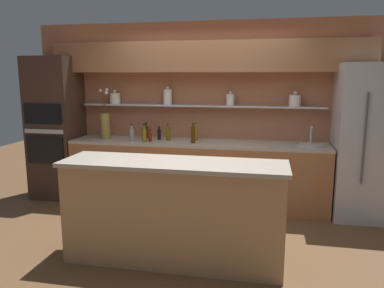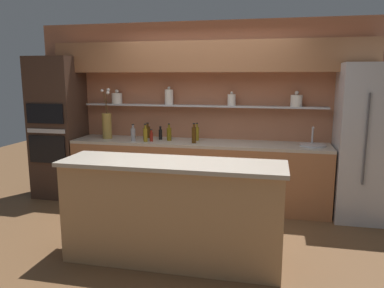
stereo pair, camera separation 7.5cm
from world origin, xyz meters
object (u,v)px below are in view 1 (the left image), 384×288
Objects in this scene: refrigerator at (370,142)px; bottle_oil_5 at (144,134)px; bottle_oil_4 at (144,135)px; bottle_spirit_0 at (193,135)px; bottle_spirit_2 at (132,134)px; sink_fixture at (311,144)px; flower_vase at (105,124)px; bottle_sauce_1 at (150,136)px; bottle_oil_7 at (196,133)px; oven_tower at (56,128)px; bottle_spirit_6 at (146,132)px; bottle_sauce_3 at (159,134)px; bottle_oil_8 at (168,134)px.

refrigerator reaches higher than bottle_oil_5.
refrigerator is 2.98m from bottle_oil_4.
bottle_spirit_0 reaches higher than bottle_spirit_2.
bottle_oil_4 is at bearing -175.95° from sink_fixture.
refrigerator is 2.70× the size of flower_vase.
sink_fixture is 1.22× the size of bottle_spirit_0.
bottle_spirit_0 is 1.59× the size of bottle_sauce_1.
sink_fixture is 2.47m from bottle_spirit_2.
bottle_oil_7 reaches higher than bottle_oil_4.
oven_tower is (-4.43, 0.04, 0.06)m from refrigerator.
bottle_sauce_1 is at bearing -36.44° from bottle_oil_5.
refrigerator is at bearing -3.75° from bottle_spirit_6.
sink_fixture is (3.72, 0.01, -0.11)m from oven_tower.
oven_tower reaches higher than refrigerator.
bottle_spirit_6 is (-0.08, 0.31, -0.01)m from bottle_oil_4.
sink_fixture is 1.33× the size of bottle_oil_7.
bottle_sauce_3 is 0.79× the size of bottle_oil_4.
flower_vase is 0.61m from bottle_spirit_6.
flower_vase is 0.68m from bottle_oil_4.
oven_tower is at bearing -173.22° from bottle_spirit_6.
bottle_spirit_0 is at bearing -4.84° from flower_vase.
oven_tower reaches higher than bottle_sauce_1.
sink_fixture is 1.59m from bottle_oil_7.
bottle_oil_7 reaches higher than bottle_oil_8.
bottle_oil_4 is (-0.15, -0.21, 0.02)m from bottle_sauce_3.
refrigerator is at bearing -0.47° from oven_tower.
bottle_spirit_2 is 0.51m from bottle_oil_8.
refrigerator is 7.19× the size of bottle_spirit_0.
bottle_sauce_1 is 0.26m from bottle_oil_8.
oven_tower is 10.81× the size of bottle_sauce_3.
bottle_sauce_3 is 0.53m from bottle_oil_7.
flower_vase is 3.11× the size of bottle_oil_5.
bottle_spirit_2 is 0.20m from bottle_oil_4.
bottle_oil_5 is 0.96× the size of bottle_oil_8.
bottle_oil_5 reaches higher than bottle_sauce_3.
bottle_oil_8 is at bearing 5.14° from bottle_oil_5.
oven_tower is at bearing 179.21° from bottle_oil_5.
refrigerator is at bearing 1.88° from bottle_spirit_0.
bottle_oil_5 is at bearing 31.51° from bottle_spirit_2.
oven_tower is 2.14m from bottle_oil_7.
bottle_oil_7 is (0.68, 0.25, 0.00)m from bottle_oil_4.
bottle_oil_5 is at bearing -170.76° from bottle_oil_7.
bottle_oil_4 is 0.14m from bottle_oil_5.
bottle_oil_4 reaches higher than bottle_oil_5.
bottle_oil_4 is at bearing -159.97° from bottle_oil_7.
refrigerator is 5.90× the size of sink_fixture.
bottle_sauce_1 is at bearing -178.54° from refrigerator.
oven_tower is 8.34× the size of bottle_oil_7.
bottle_spirit_0 reaches higher than bottle_sauce_3.
bottle_spirit_0 is 1.20× the size of bottle_spirit_6.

